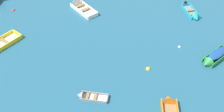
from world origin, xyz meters
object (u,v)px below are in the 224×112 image
rowboat_grey_outer_left (86,96)px  rowboat_green_distant_center (214,58)px  mooring_buoy_between_boats_left (148,69)px  rowboat_orange_outer_right (169,107)px  mooring_buoy_near_foreground (179,47)px  mooring_buoy_midfield (13,10)px  rowboat_white_far_right (79,5)px  rowboat_turquoise_back_row_left (194,15)px

rowboat_grey_outer_left → rowboat_green_distant_center: (13.07, 3.22, 0.23)m
mooring_buoy_between_boats_left → rowboat_orange_outer_right: bearing=-82.1°
rowboat_grey_outer_left → mooring_buoy_near_foreground: rowboat_grey_outer_left is taller
rowboat_green_distant_center → mooring_buoy_between_boats_left: rowboat_green_distant_center is taller
rowboat_grey_outer_left → rowboat_green_distant_center: size_ratio=0.74×
mooring_buoy_midfield → mooring_buoy_near_foreground: 21.11m
rowboat_green_distant_center → mooring_buoy_between_boats_left: (-6.83, -0.41, -0.37)m
rowboat_white_far_right → rowboat_orange_outer_right: size_ratio=1.10×
rowboat_green_distant_center → mooring_buoy_near_foreground: rowboat_green_distant_center is taller
rowboat_turquoise_back_row_left → mooring_buoy_near_foreground: bearing=-122.4°
rowboat_orange_outer_right → rowboat_green_distant_center: (6.14, 5.37, 0.16)m
mooring_buoy_near_foreground → mooring_buoy_midfield: bearing=152.5°
mooring_buoy_near_foreground → rowboat_turquoise_back_row_left: bearing=57.6°
mooring_buoy_midfield → mooring_buoy_between_boats_left: 19.33m
rowboat_turquoise_back_row_left → rowboat_green_distant_center: 8.09m
rowboat_white_far_right → mooring_buoy_near_foreground: rowboat_white_far_right is taller
rowboat_orange_outer_right → mooring_buoy_between_boats_left: 5.01m
mooring_buoy_midfield → mooring_buoy_between_boats_left: mooring_buoy_between_boats_left is taller
rowboat_white_far_right → rowboat_orange_outer_right: rowboat_white_far_right is taller
rowboat_green_distant_center → rowboat_grey_outer_left: bearing=-166.2°
rowboat_orange_outer_right → mooring_buoy_midfield: (-15.31, 17.61, -0.21)m
rowboat_orange_outer_right → rowboat_green_distant_center: rowboat_orange_outer_right is taller
rowboat_orange_outer_right → rowboat_green_distant_center: size_ratio=1.08×
rowboat_green_distant_center → mooring_buoy_near_foreground: 3.71m
rowboat_white_far_right → rowboat_green_distant_center: size_ratio=1.19×
rowboat_grey_outer_left → mooring_buoy_between_boats_left: (6.24, 2.81, -0.14)m
rowboat_grey_outer_left → mooring_buoy_midfield: (-8.38, 15.45, -0.14)m
rowboat_grey_outer_left → mooring_buoy_midfield: size_ratio=7.18×
rowboat_green_distant_center → mooring_buoy_midfield: 24.70m
rowboat_orange_outer_right → mooring_buoy_midfield: 23.33m
rowboat_white_far_right → rowboat_turquoise_back_row_left: 14.52m
rowboat_grey_outer_left → mooring_buoy_near_foreground: 11.81m
mooring_buoy_near_foreground → rowboat_green_distant_center: bearing=-42.3°
rowboat_white_far_right → mooring_buoy_between_boats_left: (6.33, -12.43, -0.22)m
rowboat_turquoise_back_row_left → mooring_buoy_midfield: rowboat_turquoise_back_row_left is taller
rowboat_white_far_right → rowboat_turquoise_back_row_left: (13.96, -3.97, -0.05)m
rowboat_turquoise_back_row_left → rowboat_orange_outer_right: 15.11m
mooring_buoy_between_boats_left → mooring_buoy_near_foreground: mooring_buoy_between_boats_left is taller
rowboat_white_far_right → mooring_buoy_midfield: size_ratio=11.54×
rowboat_orange_outer_right → mooring_buoy_midfield: bearing=131.0°
rowboat_green_distant_center → mooring_buoy_midfield: bearing=150.3°
rowboat_green_distant_center → mooring_buoy_midfield: rowboat_green_distant_center is taller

